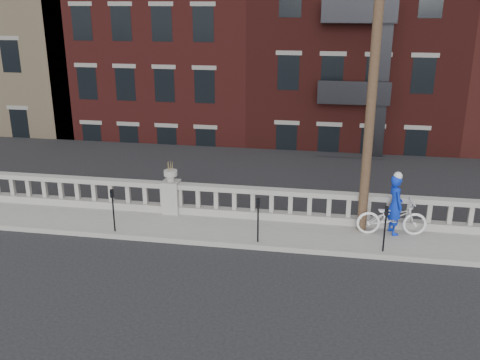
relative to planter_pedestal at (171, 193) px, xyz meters
name	(u,v)px	position (x,y,z in m)	size (l,w,h in m)	color
ground	(129,272)	(0.00, -3.95, -0.83)	(120.00, 120.00, 0.00)	black
sidewalk	(164,225)	(0.00, -0.95, -0.76)	(32.00, 2.20, 0.15)	gray
balustrade	(172,198)	(0.00, 0.00, -0.19)	(28.00, 0.34, 1.03)	gray
planter_pedestal	(171,193)	(0.00, 0.00, 0.00)	(0.55, 0.55, 1.76)	gray
lower_level	(264,69)	(0.56, 19.09, 1.80)	(80.00, 44.00, 20.80)	#605E59
utility_pole	(374,63)	(6.20, -0.35, 4.41)	(1.60, 0.28, 10.00)	#422D1E
parking_meter_a	(113,205)	(-1.29, -1.80, 0.17)	(0.10, 0.09, 1.36)	black
parking_meter_b	(258,215)	(3.16, -1.80, 0.17)	(0.10, 0.09, 1.36)	black
parking_meter_c	(385,224)	(6.75, -1.80, 0.17)	(0.10, 0.09, 1.36)	black
bicycle	(392,217)	(7.06, -0.55, -0.13)	(0.73, 2.09, 1.10)	white
cyclist	(395,205)	(7.13, -0.46, 0.24)	(0.67, 0.44, 1.85)	#0C2AB7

